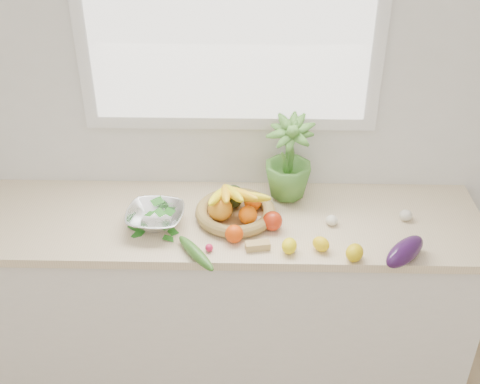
{
  "coord_description": "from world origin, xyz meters",
  "views": [
    {
      "loc": [
        0.1,
        -0.21,
        2.43
      ],
      "look_at": [
        0.05,
        1.93,
        1.05
      ],
      "focal_mm": 45.0,
      "sensor_mm": 36.0,
      "label": 1
    }
  ],
  "objects_px": {
    "apple": "(272,221)",
    "cucumber": "(196,253)",
    "eggplant": "(405,252)",
    "potted_herb": "(289,157)",
    "colander_with_spinach": "(155,214)",
    "fruit_basket": "(235,208)"
  },
  "relations": [
    {
      "from": "fruit_basket",
      "to": "colander_with_spinach",
      "type": "relative_size",
      "value": 1.74
    },
    {
      "from": "apple",
      "to": "potted_herb",
      "type": "height_order",
      "value": "potted_herb"
    },
    {
      "from": "eggplant",
      "to": "apple",
      "type": "bearing_deg",
      "value": 158.69
    },
    {
      "from": "eggplant",
      "to": "colander_with_spinach",
      "type": "bearing_deg",
      "value": 168.33
    },
    {
      "from": "potted_herb",
      "to": "fruit_basket",
      "type": "xyz_separation_m",
      "value": [
        -0.24,
        -0.17,
        -0.16
      ]
    },
    {
      "from": "cucumber",
      "to": "colander_with_spinach",
      "type": "relative_size",
      "value": 0.99
    },
    {
      "from": "apple",
      "to": "eggplant",
      "type": "relative_size",
      "value": 0.37
    },
    {
      "from": "apple",
      "to": "colander_with_spinach",
      "type": "xyz_separation_m",
      "value": [
        -0.5,
        0.01,
        0.02
      ]
    },
    {
      "from": "cucumber",
      "to": "potted_herb",
      "type": "bearing_deg",
      "value": 49.66
    },
    {
      "from": "apple",
      "to": "cucumber",
      "type": "xyz_separation_m",
      "value": [
        -0.31,
        -0.2,
        -0.02
      ]
    },
    {
      "from": "eggplant",
      "to": "potted_herb",
      "type": "xyz_separation_m",
      "value": [
        -0.45,
        0.45,
        0.17
      ]
    },
    {
      "from": "eggplant",
      "to": "cucumber",
      "type": "relative_size",
      "value": 0.88
    },
    {
      "from": "cucumber",
      "to": "apple",
      "type": "bearing_deg",
      "value": 33.04
    },
    {
      "from": "eggplant",
      "to": "fruit_basket",
      "type": "relative_size",
      "value": 0.5
    },
    {
      "from": "eggplant",
      "to": "cucumber",
      "type": "xyz_separation_m",
      "value": [
        -0.83,
        0.0,
        -0.02
      ]
    },
    {
      "from": "potted_herb",
      "to": "colander_with_spinach",
      "type": "height_order",
      "value": "potted_herb"
    },
    {
      "from": "apple",
      "to": "cucumber",
      "type": "bearing_deg",
      "value": -146.96
    },
    {
      "from": "cucumber",
      "to": "fruit_basket",
      "type": "xyz_separation_m",
      "value": [
        0.15,
        0.28,
        0.03
      ]
    },
    {
      "from": "apple",
      "to": "eggplant",
      "type": "bearing_deg",
      "value": -21.31
    },
    {
      "from": "apple",
      "to": "colander_with_spinach",
      "type": "height_order",
      "value": "colander_with_spinach"
    },
    {
      "from": "eggplant",
      "to": "colander_with_spinach",
      "type": "xyz_separation_m",
      "value": [
        -1.02,
        0.21,
        0.02
      ]
    },
    {
      "from": "apple",
      "to": "fruit_basket",
      "type": "distance_m",
      "value": 0.18
    }
  ]
}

